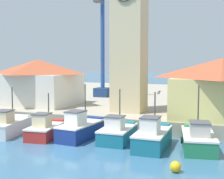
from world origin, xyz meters
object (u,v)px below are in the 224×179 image
at_px(port_crane_near, 103,52).
at_px(mooring_buoy, 176,167).
at_px(fishing_boat_left_outer, 9,126).
at_px(fishing_boat_left_inner, 46,129).
at_px(fishing_boat_mid_right, 152,137).
at_px(clock_tower, 129,28).
at_px(warehouse_left, 38,81).
at_px(warehouse_right, 222,88).
at_px(fishing_boat_right_inner, 198,139).
at_px(fishing_boat_mid_left, 81,128).
at_px(fishing_boat_center, 117,132).

xyz_separation_m(port_crane_near, mooring_buoy, (13.57, -22.71, -6.99)).
bearing_deg(mooring_buoy, port_crane_near, 120.85).
xyz_separation_m(fishing_boat_left_outer, fishing_boat_left_inner, (3.45, 0.16, -0.05)).
relative_size(fishing_boat_left_outer, fishing_boat_mid_right, 1.02).
height_order(clock_tower, port_crane_near, port_crane_near).
distance_m(warehouse_left, warehouse_right, 19.75).
distance_m(fishing_boat_left_outer, fishing_boat_right_inner, 15.18).
bearing_deg(fishing_boat_mid_left, fishing_boat_left_outer, -171.31).
xyz_separation_m(fishing_boat_mid_left, warehouse_left, (-9.36, 8.05, 3.01)).
bearing_deg(clock_tower, warehouse_left, 174.17).
xyz_separation_m(fishing_boat_left_outer, warehouse_left, (-3.18, 8.99, 3.07)).
height_order(fishing_boat_left_outer, clock_tower, clock_tower).
bearing_deg(fishing_boat_mid_right, warehouse_right, 56.77).
xyz_separation_m(fishing_boat_left_outer, fishing_boat_right_inner, (15.14, 1.06, -0.02)).
relative_size(fishing_boat_mid_right, fishing_boat_right_inner, 0.92).
bearing_deg(fishing_boat_left_inner, fishing_boat_mid_left, 16.05).
bearing_deg(fishing_boat_left_inner, warehouse_right, 27.32).
relative_size(fishing_boat_center, mooring_buoy, 6.83).
distance_m(clock_tower, mooring_buoy, 16.23).
relative_size(fishing_boat_center, fishing_boat_mid_right, 0.89).
distance_m(fishing_boat_left_outer, clock_tower, 14.06).
bearing_deg(warehouse_left, fishing_boat_center, -32.74).
bearing_deg(warehouse_left, mooring_buoy, -36.57).
xyz_separation_m(fishing_boat_left_inner, fishing_boat_right_inner, (11.69, 0.90, 0.03)).
bearing_deg(clock_tower, mooring_buoy, -61.58).
xyz_separation_m(fishing_boat_mid_right, port_crane_near, (-11.26, 18.43, 6.50)).
distance_m(fishing_boat_right_inner, warehouse_left, 20.21).
xyz_separation_m(fishing_boat_mid_left, mooring_buoy, (8.23, -5.00, -0.48)).
bearing_deg(fishing_boat_center, fishing_boat_mid_right, -15.39).
height_order(fishing_boat_left_outer, mooring_buoy, fishing_boat_left_outer).
xyz_separation_m(fishing_boat_right_inner, warehouse_right, (1.31, 5.82, 3.14)).
bearing_deg(fishing_boat_left_inner, clock_tower, 59.61).
height_order(fishing_boat_left_outer, fishing_boat_mid_right, fishing_boat_mid_right).
relative_size(port_crane_near, mooring_buoy, 28.32).
bearing_deg(fishing_boat_left_outer, clock_tower, 44.61).
height_order(clock_tower, warehouse_right, clock_tower).
relative_size(fishing_boat_left_outer, warehouse_right, 0.57).
distance_m(fishing_boat_center, warehouse_right, 9.83).
bearing_deg(clock_tower, fishing_boat_left_outer, -135.39).
bearing_deg(mooring_buoy, warehouse_right, 79.39).
relative_size(fishing_boat_right_inner, port_crane_near, 0.29).
bearing_deg(port_crane_near, fishing_boat_mid_left, -73.23).
bearing_deg(fishing_boat_left_outer, fishing_boat_right_inner, 4.00).
bearing_deg(warehouse_left, fishing_boat_left_outer, -70.52).
xyz_separation_m(fishing_boat_center, warehouse_right, (7.25, 5.85, 3.14)).
bearing_deg(fishing_boat_mid_right, fishing_boat_mid_left, 173.14).
bearing_deg(mooring_buoy, fishing_boat_mid_right, 118.29).
relative_size(fishing_boat_right_inner, warehouse_right, 0.61).
distance_m(fishing_boat_right_inner, port_crane_near, 23.62).
xyz_separation_m(fishing_boat_mid_left, clock_tower, (1.78, 6.91, 8.46)).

